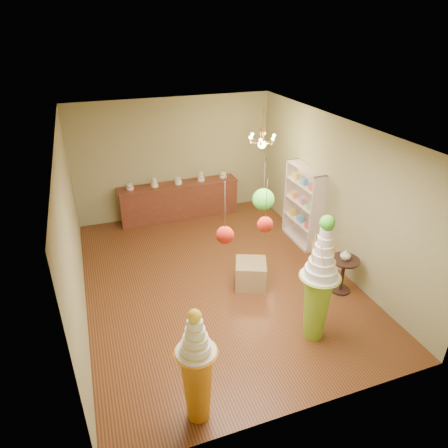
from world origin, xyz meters
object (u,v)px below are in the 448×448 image
object	(u,v)px
pedestal_orange	(197,376)
pedestal_green	(318,292)
round_table	(343,271)
sideboard	(179,200)

from	to	relation	value
pedestal_orange	pedestal_green	bearing A→B (deg)	20.04
pedestal_green	pedestal_orange	size ratio (longest dim) A/B	1.26
pedestal_green	round_table	size ratio (longest dim) A/B	3.11
sideboard	round_table	bearing A→B (deg)	-63.14
pedestal_green	sideboard	bearing A→B (deg)	100.96
pedestal_green	sideboard	xyz separation A→B (m)	(-0.97, 5.02, -0.39)
pedestal_orange	round_table	distance (m)	3.72
sideboard	round_table	xyz separation A→B (m)	(2.10, -4.15, -0.02)
pedestal_orange	round_table	xyz separation A→B (m)	(3.31, 1.67, -0.25)
pedestal_green	round_table	xyz separation A→B (m)	(1.13, 0.88, -0.42)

